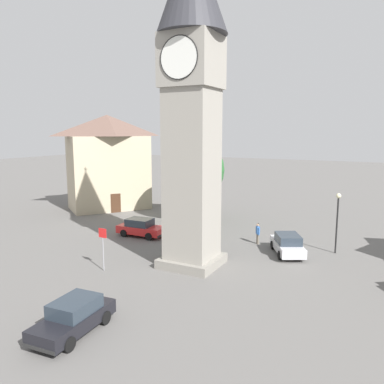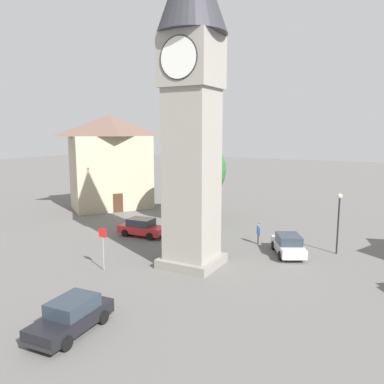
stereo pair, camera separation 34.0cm
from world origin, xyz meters
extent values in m
plane|color=#605E5B|center=(0.00, 0.00, 0.00)|extent=(200.00, 200.00, 0.00)
cube|color=gray|center=(0.00, 0.00, 0.30)|extent=(3.66, 3.66, 0.60)
cube|color=gray|center=(0.00, 0.00, 6.08)|extent=(2.93, 2.93, 10.95)
cube|color=gray|center=(0.00, 0.00, 13.17)|extent=(3.28, 3.28, 3.22)
cylinder|color=white|center=(0.00, 1.67, 13.17)|extent=(2.46, 0.04, 2.46)
torus|color=black|center=(0.00, 1.68, 13.17)|extent=(2.52, 0.06, 2.52)
cube|color=black|center=(0.00, 1.71, 13.44)|extent=(0.05, 0.02, 0.69)
cube|color=black|center=(0.37, 1.71, 13.17)|extent=(0.94, 0.02, 0.04)
cylinder|color=white|center=(0.00, -1.67, 13.17)|extent=(2.46, 0.04, 2.46)
torus|color=black|center=(0.00, -1.68, 13.17)|extent=(2.52, 0.06, 2.52)
cube|color=red|center=(-7.15, 4.28, 0.59)|extent=(4.18, 1.89, 0.64)
cube|color=#28333D|center=(-7.30, 4.28, 1.21)|extent=(2.17, 1.66, 0.64)
cylinder|color=black|center=(-5.96, 5.14, 0.32)|extent=(0.65, 0.25, 0.64)
cylinder|color=black|center=(-5.88, 3.54, 0.32)|extent=(0.65, 0.25, 0.64)
cylinder|color=black|center=(-8.41, 5.02, 0.32)|extent=(0.65, 0.25, 0.64)
cylinder|color=black|center=(-8.34, 3.43, 0.32)|extent=(0.65, 0.25, 0.64)
cube|color=black|center=(-5.13, 4.38, 0.37)|extent=(0.20, 1.67, 0.16)
cube|color=silver|center=(5.12, 5.25, 0.59)|extent=(3.41, 4.42, 0.64)
cube|color=#28333D|center=(5.19, 5.11, 1.21)|extent=(2.36, 2.58, 0.64)
cylinder|color=black|center=(3.84, 5.96, 0.32)|extent=(0.49, 0.67, 0.64)
cylinder|color=black|center=(5.26, 6.71, 0.32)|extent=(0.49, 0.67, 0.64)
cylinder|color=black|center=(4.98, 3.78, 0.32)|extent=(0.49, 0.67, 0.64)
cylinder|color=black|center=(6.40, 4.53, 0.32)|extent=(0.49, 0.67, 0.64)
cube|color=black|center=(4.18, 7.03, 0.37)|extent=(1.53, 0.88, 0.16)
cube|color=black|center=(-0.58, -10.27, 0.59)|extent=(2.00, 4.21, 0.64)
cube|color=#28333D|center=(-0.59, -10.12, 1.21)|extent=(1.71, 2.21, 0.64)
cylinder|color=black|center=(0.30, -11.44, 0.32)|extent=(0.27, 0.65, 0.64)
cylinder|color=black|center=(-1.29, -11.55, 0.32)|extent=(0.27, 0.65, 0.64)
cylinder|color=black|center=(0.12, -8.98, 0.32)|extent=(0.27, 0.65, 0.64)
cylinder|color=black|center=(-1.47, -9.10, 0.32)|extent=(0.27, 0.65, 0.64)
cube|color=black|center=(-0.44, -12.28, 0.37)|extent=(1.67, 0.24, 0.16)
cylinder|color=#706656|center=(2.44, 6.67, 0.41)|extent=(0.13, 0.13, 0.82)
cylinder|color=#706656|center=(2.33, 6.82, 0.41)|extent=(0.13, 0.13, 0.82)
cube|color=#386BB7|center=(2.39, 6.74, 1.12)|extent=(0.39, 0.42, 0.60)
cylinder|color=#386BB7|center=(2.53, 6.56, 1.07)|extent=(0.09, 0.09, 0.60)
cylinder|color=#386BB7|center=(2.24, 6.93, 1.07)|extent=(0.09, 0.09, 0.60)
sphere|color=tan|center=(2.39, 6.74, 1.57)|extent=(0.22, 0.22, 0.22)
sphere|color=black|center=(2.40, 6.75, 1.59)|extent=(0.20, 0.20, 0.20)
cylinder|color=brown|center=(-5.74, 11.49, 1.53)|extent=(0.44, 0.44, 3.06)
sphere|color=#28602D|center=(-5.74, 11.49, 5.14)|extent=(5.93, 5.93, 5.93)
cube|color=tan|center=(-17.42, 12.54, 4.18)|extent=(9.29, 10.03, 8.36)
pyramid|color=brown|center=(-17.42, 12.54, 9.55)|extent=(9.75, 10.54, 2.38)
cube|color=#422819|center=(-15.26, 10.99, 1.05)|extent=(0.71, 0.94, 2.10)
cylinder|color=black|center=(8.22, 7.16, 2.06)|extent=(0.12, 0.12, 4.12)
sphere|color=beige|center=(8.22, 7.16, 4.30)|extent=(0.36, 0.36, 0.36)
cylinder|color=gray|center=(-4.56, -3.59, 1.10)|extent=(0.07, 0.07, 2.20)
cube|color=red|center=(-4.56, -3.59, 2.50)|extent=(0.60, 0.04, 0.60)
camera|label=1|loc=(11.46, -21.90, 8.93)|focal=35.82mm
camera|label=2|loc=(11.76, -21.74, 8.93)|focal=35.82mm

